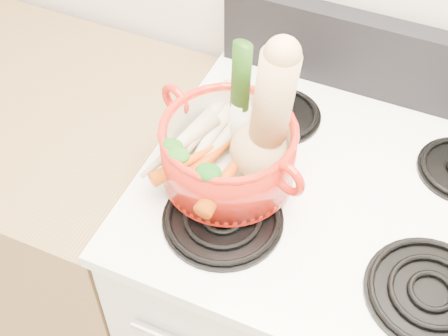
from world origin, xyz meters
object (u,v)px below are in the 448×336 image
at_px(squash, 269,117).
at_px(leek, 240,98).
at_px(dutch_oven, 228,153).
at_px(stove_body, 318,315).

xyz_separation_m(squash, leek, (-0.07, 0.04, -0.02)).
height_order(dutch_oven, squash, squash).
relative_size(stove_body, leek, 3.67).
distance_m(stove_body, squash, 0.69).
bearing_deg(leek, squash, -14.73).
bearing_deg(leek, stove_body, 18.19).
height_order(stove_body, squash, squash).
relative_size(dutch_oven, squash, 0.88).
relative_size(squash, leek, 1.13).
distance_m(stove_body, dutch_oven, 0.61).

